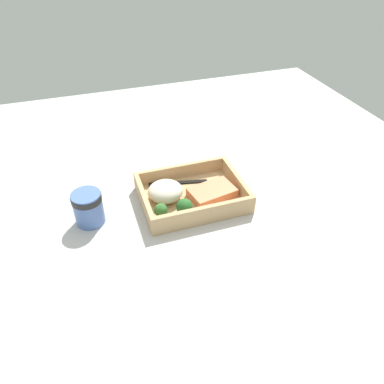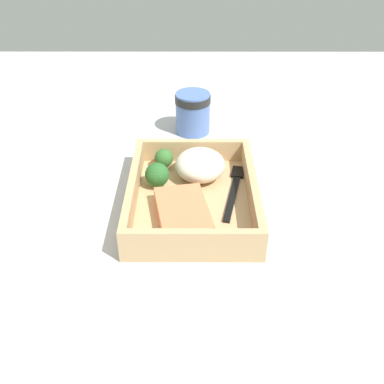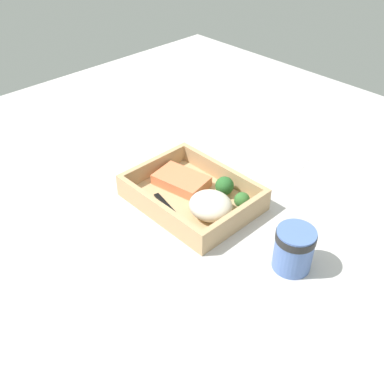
{
  "view_description": "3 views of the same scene",
  "coord_description": "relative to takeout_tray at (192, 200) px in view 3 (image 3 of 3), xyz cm",
  "views": [
    {
      "loc": [
        24.49,
        73.12,
        62.3
      ],
      "look_at": [
        0.0,
        0.0,
        2.7
      ],
      "focal_mm": 35.0,
      "sensor_mm": 36.0,
      "label": 1
    },
    {
      "loc": [
        -58.9,
        -0.1,
        43.74
      ],
      "look_at": [
        0.0,
        0.0,
        2.7
      ],
      "focal_mm": 42.0,
      "sensor_mm": 36.0,
      "label": 2
    },
    {
      "loc": [
        55.35,
        -53.08,
        60.91
      ],
      "look_at": [
        0.0,
        0.0,
        2.7
      ],
      "focal_mm": 42.0,
      "sensor_mm": 36.0,
      "label": 3
    }
  ],
  "objects": [
    {
      "name": "broccoli_floret_2",
      "position": [
        9.71,
        5.1,
        2.59
      ],
      "size": [
        3.33,
        3.33,
        3.72
      ],
      "color": "#7B9D53",
      "rests_on": "takeout_tray"
    },
    {
      "name": "paper_cup",
      "position": [
        26.32,
        0.18,
        4.14
      ],
      "size": [
        7.26,
        7.26,
        8.49
      ],
      "color": "#506FB3",
      "rests_on": "ground_plane"
    },
    {
      "name": "mashed_potatoes",
      "position": [
        6.8,
        -1.28,
        3.05
      ],
      "size": [
        9.09,
        8.59,
        4.9
      ],
      "primitive_type": "ellipsoid",
      "color": "beige",
      "rests_on": "takeout_tray"
    },
    {
      "name": "takeout_tray",
      "position": [
        0.0,
        0.0,
        0.0
      ],
      "size": [
        26.59,
        20.28,
        1.2
      ],
      "primitive_type": "cube",
      "color": "tan",
      "rests_on": "ground_plane"
    },
    {
      "name": "salmon_fillet",
      "position": [
        -5.02,
        1.5,
        1.78
      ],
      "size": [
        12.78,
        9.43,
        2.37
      ],
      "primitive_type": "cube",
      "rotation": [
        0.0,
        0.0,
        0.19
      ],
      "color": "#E87B4F",
      "rests_on": "takeout_tray"
    },
    {
      "name": "broccoli_floret_1",
      "position": [
        3.96,
        5.93,
        2.78
      ],
      "size": [
        4.07,
        4.07,
        4.28
      ],
      "color": "#85A366",
      "rests_on": "takeout_tray"
    },
    {
      "name": "receipt_slip",
      "position": [
        5.23,
        23.73,
        -0.48
      ],
      "size": [
        13.28,
        17.33,
        0.24
      ],
      "primitive_type": "cube",
      "rotation": [
        0.0,
        0.0,
        0.26
      ],
      "color": "white",
      "rests_on": "ground_plane"
    },
    {
      "name": "fork",
      "position": [
        3.03,
        -6.93,
        0.82
      ],
      "size": [
        15.8,
        4.91,
        0.44
      ],
      "color": "black",
      "rests_on": "takeout_tray"
    },
    {
      "name": "tray_rim",
      "position": [
        0.0,
        0.0,
        2.58
      ],
      "size": [
        26.59,
        20.28,
        3.96
      ],
      "color": "tan",
      "rests_on": "takeout_tray"
    },
    {
      "name": "ground_plane",
      "position": [
        0.0,
        0.0,
        -1.6
      ],
      "size": [
        160.0,
        160.0,
        2.0
      ],
      "primitive_type": "cube",
      "color": "#BDB9B8"
    }
  ]
}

